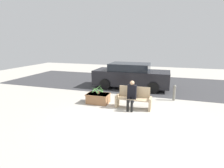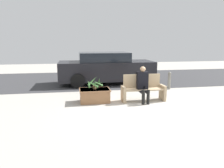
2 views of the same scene
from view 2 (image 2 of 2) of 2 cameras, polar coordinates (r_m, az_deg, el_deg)
ground_plane at (r=6.93m, az=11.14°, el=-6.38°), size 30.00×30.00×0.00m
road_surface at (r=12.38m, az=1.52°, el=1.50°), size 20.00×6.00×0.01m
bench at (r=7.73m, az=8.08°, el=-1.28°), size 1.52×0.48×0.92m
person_seated at (r=7.50m, az=8.11°, el=0.21°), size 0.37×0.57×1.22m
planter_box at (r=7.53m, az=-4.55°, el=-2.88°), size 1.03×0.71×0.45m
potted_plant at (r=7.44m, az=-4.53°, el=0.18°), size 0.60×0.62×0.43m
parked_car at (r=10.77m, az=-1.62°, el=4.17°), size 4.58×1.98×1.54m
bollard_post at (r=9.81m, az=14.73°, el=1.01°), size 0.14×0.14×0.77m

